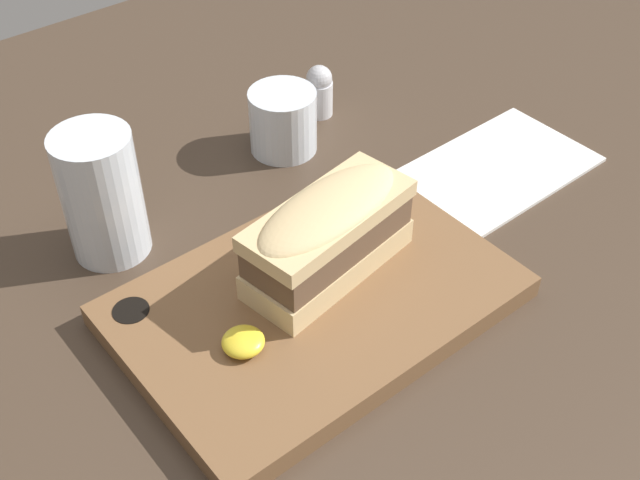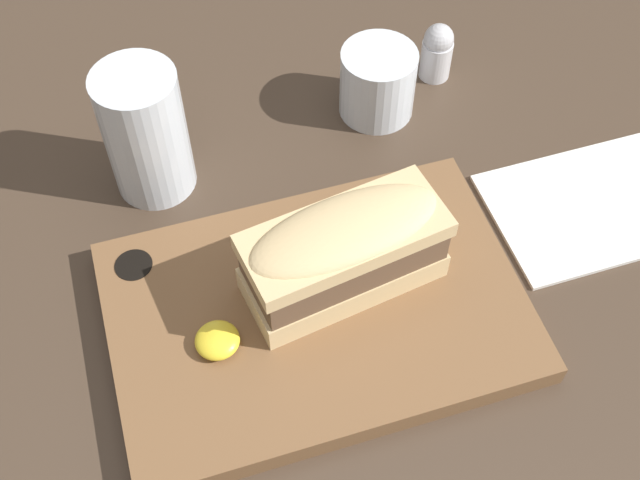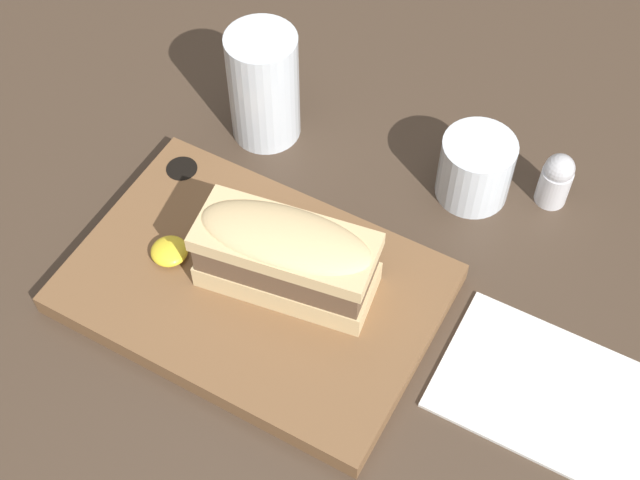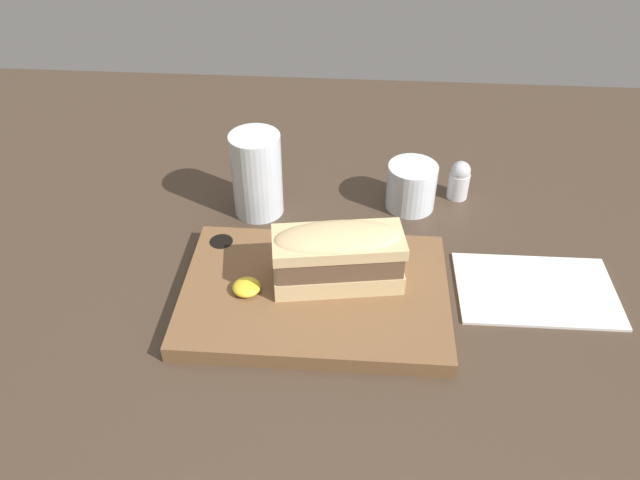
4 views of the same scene
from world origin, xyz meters
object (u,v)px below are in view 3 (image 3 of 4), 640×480
at_px(serving_board, 254,288).
at_px(water_glass, 264,92).
at_px(napkin, 556,396).
at_px(salt_shaker, 556,179).
at_px(sandwich, 286,255).
at_px(wine_glass, 475,170).

relative_size(serving_board, water_glass, 2.61).
height_order(serving_board, napkin, serving_board).
relative_size(napkin, salt_shaker, 3.27).
xyz_separation_m(sandwich, napkin, (0.26, 0.02, -0.06)).
bearing_deg(salt_shaker, water_glass, -169.29).
distance_m(serving_board, salt_shaker, 0.32).
height_order(serving_board, water_glass, water_glass).
distance_m(water_glass, napkin, 0.42).
height_order(sandwich, salt_shaker, sandwich).
distance_m(serving_board, sandwich, 0.06).
xyz_separation_m(water_glass, wine_glass, (0.23, 0.03, -0.02)).
distance_m(serving_board, water_glass, 0.22).
xyz_separation_m(sandwich, wine_glass, (0.10, 0.20, -0.03)).
bearing_deg(wine_glass, napkin, -48.63).
relative_size(sandwich, wine_glass, 2.27).
bearing_deg(napkin, serving_board, -172.71).
xyz_separation_m(water_glass, napkin, (0.39, -0.15, -0.05)).
xyz_separation_m(serving_board, water_glass, (-0.10, 0.19, 0.04)).
bearing_deg(serving_board, wine_glass, 58.93).
xyz_separation_m(serving_board, salt_shaker, (0.21, 0.25, 0.02)).
bearing_deg(wine_glass, salt_shaker, 21.43).
height_order(napkin, salt_shaker, salt_shaker).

